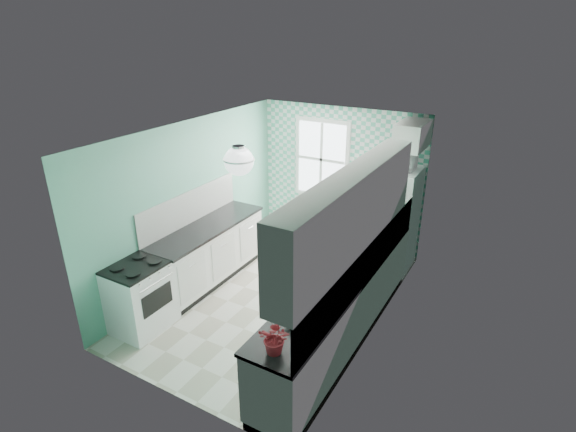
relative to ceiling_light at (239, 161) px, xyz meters
The scene contains 26 objects.
floor 2.47m from the ceiling_light, 90.00° to the left, with size 3.00×4.40×0.02m, color silver.
ceiling 0.82m from the ceiling_light, 90.00° to the left, with size 3.00×4.40×0.02m, color white.
wall_back 3.20m from the ceiling_light, 90.00° to the left, with size 3.00×0.02×2.50m, color #5EAB91.
wall_front 1.77m from the ceiling_light, 90.00° to the right, with size 3.00×0.02×2.50m, color #5EAB91.
wall_left 2.02m from the ceiling_light, 152.09° to the left, with size 0.02×4.40×2.50m, color #5EAB91.
wall_right 2.02m from the ceiling_light, 27.91° to the left, with size 0.02×4.40×2.50m, color #5EAB91.
accent_wall 3.17m from the ceiling_light, 90.00° to the left, with size 3.00×0.01×2.50m, color #55C0A0.
window 3.08m from the ceiling_light, 96.74° to the left, with size 1.04×0.05×1.44m.
backsplash_right 1.91m from the ceiling_light, 15.05° to the left, with size 0.02×3.60×0.51m, color white.
backsplash_left 2.00m from the ceiling_light, 154.02° to the left, with size 0.02×2.15×0.51m, color white.
upper_cabinets_right 1.41m from the ceiling_light, ahead, with size 0.33×3.20×0.90m, color white.
upper_cabinet_fridge 2.93m from the ceiling_light, 63.70° to the left, with size 0.40×0.74×0.40m, color white.
ceiling_light is the anchor object (origin of this frame).
base_cabinets_right 2.26m from the ceiling_light, 18.43° to the left, with size 0.60×3.60×0.90m, color white.
countertop_right 1.88m from the ceiling_light, 18.65° to the left, with size 0.63×3.60×0.04m, color black.
base_cabinets_left 2.34m from the ceiling_light, 148.86° to the left, with size 0.60×2.15×0.90m, color white.
countertop_left 1.97m from the ceiling_light, 148.54° to the left, with size 0.63×2.15×0.04m, color black.
fridge 3.17m from the ceiling_light, 66.71° to the left, with size 0.75×0.74×1.72m.
stove 2.30m from the ceiling_light, 150.91° to the right, with size 0.61×0.76×0.92m.
sink 2.32m from the ceiling_light, 49.45° to the left, with size 0.57×0.48×0.53m.
rug 2.96m from the ceiling_light, 78.94° to the left, with size 0.68×0.97×0.02m, color #6D1306.
dish_towel 2.48m from the ceiling_light, 57.65° to the left, with size 0.02×0.24×0.36m, color #4FAE9E.
fruit_bowl 1.95m from the ceiling_light, 31.33° to the right, with size 0.27×0.27×0.07m, color white.
potted_plant 2.08m from the ceiling_light, 44.73° to the right, with size 0.30×0.26×0.33m, color red.
soap_bottle 2.55m from the ceiling_light, 55.62° to the left, with size 0.10×0.10×0.22m, color #94C1CC.
microwave 2.84m from the ceiling_light, 66.70° to the left, with size 0.56×0.38×0.31m, color white.
Camera 1 is at (2.97, -4.84, 3.78)m, focal length 28.00 mm.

